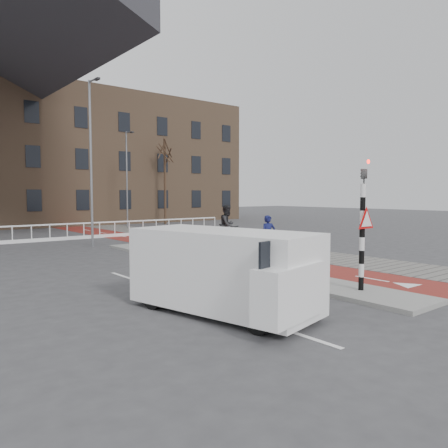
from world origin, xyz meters
TOP-DOWN VIEW (x-y plane):
  - ground at (0.00, 0.00)m, footprint 120.00×120.00m
  - bike_lane at (1.50, 10.00)m, footprint 2.50×60.00m
  - sidewalk at (4.30, 10.00)m, footprint 3.00×60.00m
  - curb_island at (-0.70, 4.00)m, footprint 1.80×16.00m
  - traffic_signal at (-0.60, -2.02)m, footprint 0.80×0.80m
  - bollard at (-0.37, 0.98)m, footprint 0.12×0.12m
  - cyclist_near at (1.53, 3.73)m, footprint 1.17×1.87m
  - cyclist_far at (2.45, 7.49)m, footprint 1.28×2.14m
  - van at (-4.68, -1.10)m, footprint 2.70×4.70m
  - railing at (-5.00, 17.00)m, footprint 28.00×0.10m
  - tree_right at (9.74, 25.33)m, footprint 0.21×0.21m
  - streetlight_near at (-2.11, 12.92)m, footprint 0.12×0.12m
  - streetlight_right at (5.15, 23.62)m, footprint 0.12×0.12m

SIDE VIEW (x-z plane):
  - ground at x=0.00m, z-range 0.00..0.00m
  - bike_lane at x=1.50m, z-range 0.00..0.01m
  - sidewalk at x=4.30m, z-range 0.00..0.01m
  - curb_island at x=-0.70m, z-range 0.00..0.12m
  - railing at x=-5.00m, z-range -0.19..0.80m
  - bollard at x=-0.37m, z-range 0.12..0.82m
  - cyclist_near at x=1.53m, z-range -0.30..1.55m
  - cyclist_far at x=2.45m, z-range -0.18..2.01m
  - van at x=-4.68m, z-range 0.05..1.95m
  - traffic_signal at x=-0.60m, z-range 0.15..3.83m
  - streetlight_right at x=5.15m, z-range 0.00..7.67m
  - tree_right at x=9.74m, z-range 0.00..7.68m
  - streetlight_near at x=-2.11m, z-range 0.00..8.44m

